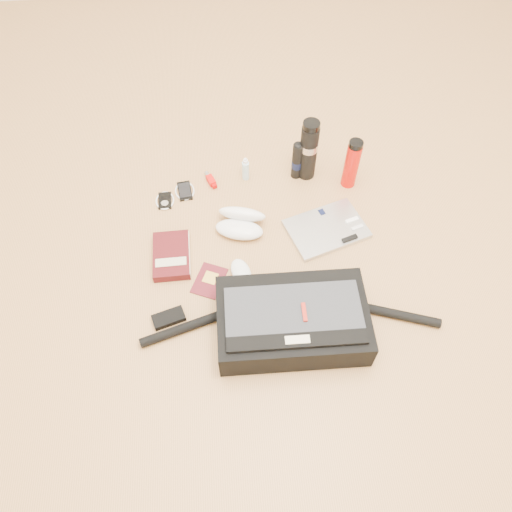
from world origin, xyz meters
name	(u,v)px	position (x,y,z in m)	size (l,w,h in m)	color
ground	(268,277)	(0.00, 0.00, 0.00)	(4.00, 4.00, 0.00)	#B37F4A
messenger_bag	(291,321)	(0.05, -0.21, 0.06)	(1.02, 0.31, 0.14)	black
laptop	(327,229)	(0.25, 0.19, 0.01)	(0.34, 0.28, 0.03)	#B5B5B8
book	(172,256)	(-0.35, 0.12, 0.02)	(0.14, 0.21, 0.04)	#410C10
passport	(209,280)	(-0.21, 0.00, 0.00)	(0.14, 0.16, 0.01)	#511119
mouse	(241,272)	(-0.10, 0.02, 0.02)	(0.10, 0.13, 0.04)	white
sunglasses_case	(241,222)	(-0.08, 0.24, 0.04)	(0.22, 0.20, 0.11)	white
ipod	(165,201)	(-0.38, 0.40, 0.00)	(0.08, 0.09, 0.01)	black
phone	(185,191)	(-0.30, 0.44, 0.01)	(0.09, 0.11, 0.01)	black
inhaler	(211,180)	(-0.19, 0.49, 0.01)	(0.05, 0.09, 0.02)	red
spray_bottle	(246,170)	(-0.04, 0.50, 0.05)	(0.03, 0.03, 0.11)	#AFD8E6
aerosol_can	(297,160)	(0.17, 0.49, 0.09)	(0.05, 0.05, 0.18)	black
thermos_black	(309,150)	(0.21, 0.50, 0.14)	(0.08, 0.08, 0.28)	black
thermos_red	(352,164)	(0.38, 0.43, 0.11)	(0.07, 0.07, 0.23)	red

